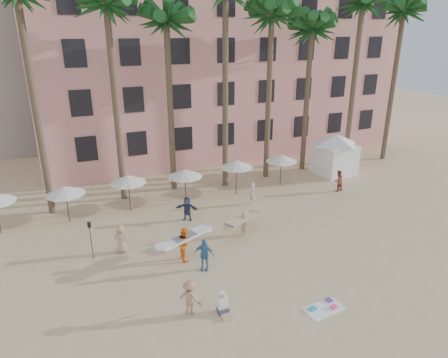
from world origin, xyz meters
name	(u,v)px	position (x,y,z in m)	size (l,w,h in m)	color
ground	(289,297)	(0.00, 0.00, 0.00)	(120.00, 120.00, 0.00)	#D1B789
pink_hotel	(217,69)	(7.00, 26.00, 8.00)	(35.00, 14.00, 16.00)	pink
palm_row	(189,12)	(0.51, 15.00, 12.97)	(44.40, 5.40, 16.30)	brown
umbrella_row	(157,176)	(-3.00, 12.50, 2.33)	(22.50, 2.70, 2.73)	#332B23
cabana	(335,151)	(12.83, 13.43, 2.07)	(4.84, 4.84, 3.50)	white
beach_towel	(324,307)	(1.06, -1.29, 0.03)	(1.90, 1.20, 0.14)	white
carrier_yellow	(244,221)	(0.75, 6.37, 0.94)	(3.04, 2.12, 1.62)	tan
carrier_white	(185,243)	(-3.41, 5.16, 1.00)	(3.01, 1.62, 1.89)	orange
beachgoers	(220,226)	(-0.79, 6.49, 0.84)	(18.01, 10.48, 1.80)	#AC745B
paddle	(90,235)	(-8.07, 7.21, 1.41)	(0.18, 0.04, 2.23)	black
seated_man	(223,306)	(-3.27, 0.20, 0.36)	(0.46, 0.81, 1.05)	#3F3F4C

